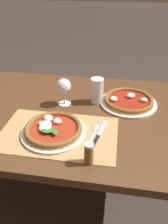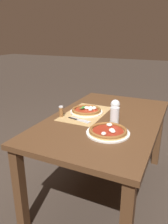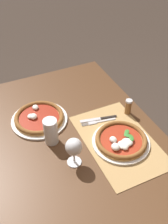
{
  "view_description": "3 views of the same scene",
  "coord_description": "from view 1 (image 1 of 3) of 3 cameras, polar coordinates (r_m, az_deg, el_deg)",
  "views": [
    {
      "loc": [
        0.21,
        -0.97,
        1.37
      ],
      "look_at": [
        0.07,
        -0.07,
        0.78
      ],
      "focal_mm": 35.0,
      "sensor_mm": 36.0,
      "label": 1
    },
    {
      "loc": [
        1.67,
        0.58,
        1.42
      ],
      "look_at": [
        0.16,
        -0.13,
        0.83
      ],
      "focal_mm": 35.0,
      "sensor_mm": 36.0,
      "label": 2
    },
    {
      "loc": [
        -0.8,
        0.36,
        1.75
      ],
      "look_at": [
        0.18,
        -0.1,
        0.8
      ],
      "focal_mm": 42.0,
      "sensor_mm": 36.0,
      "label": 3
    }
  ],
  "objects": [
    {
      "name": "pint_glass",
      "position": [
        1.23,
        3.4,
        5.44
      ],
      "size": [
        0.07,
        0.07,
        0.15
      ],
      "color": "silver",
      "rests_on": "dining_table"
    },
    {
      "name": "paper_placemat",
      "position": [
        1.02,
        -6.69,
        -5.55
      ],
      "size": [
        0.54,
        0.34,
        0.0
      ],
      "primitive_type": "cube",
      "color": "#A88451",
      "rests_on": "dining_table"
    },
    {
      "name": "pizza_near",
      "position": [
        1.02,
        -8.09,
        -4.46
      ],
      "size": [
        0.3,
        0.3,
        0.05
      ],
      "color": "silver",
      "rests_on": "paper_placemat"
    },
    {
      "name": "wine_glass",
      "position": [
        1.19,
        -5.31,
        6.44
      ],
      "size": [
        0.08,
        0.08,
        0.16
      ],
      "color": "silver",
      "rests_on": "dining_table"
    },
    {
      "name": "knife",
      "position": [
        1.01,
        3.99,
        -5.74
      ],
      "size": [
        0.06,
        0.21,
        0.01
      ],
      "color": "black",
      "rests_on": "paper_placemat"
    },
    {
      "name": "pepper_shaker",
      "position": [
        0.85,
        1.28,
        -10.8
      ],
      "size": [
        0.04,
        0.04,
        0.1
      ],
      "color": "brown",
      "rests_on": "dining_table"
    },
    {
      "name": "pizza_far",
      "position": [
        1.26,
        11.53,
        2.9
      ],
      "size": [
        0.32,
        0.32,
        0.05
      ],
      "color": "silver",
      "rests_on": "dining_table"
    },
    {
      "name": "dining_table",
      "position": [
        1.23,
        -2.65,
        -3.5
      ],
      "size": [
        1.5,
        0.91,
        0.74
      ],
      "color": "#4C301C",
      "rests_on": "ground"
    },
    {
      "name": "ground_plane",
      "position": [
        1.69,
        -2.06,
        -21.35
      ],
      "size": [
        24.0,
        24.0,
        0.0
      ],
      "primitive_type": "plane",
      "color": "#382D26"
    },
    {
      "name": "fork",
      "position": [
        1.02,
        2.84,
        -5.25
      ],
      "size": [
        0.05,
        0.2,
        0.0
      ],
      "color": "#B7B7BC",
      "rests_on": "paper_placemat"
    }
  ]
}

